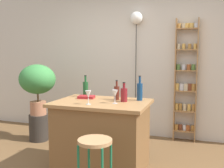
{
  "coord_description": "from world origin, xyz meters",
  "views": [
    {
      "loc": [
        1.18,
        -2.74,
        1.48
      ],
      "look_at": [
        0.05,
        0.55,
        1.08
      ],
      "focal_mm": 42.61,
      "sensor_mm": 36.0,
      "label": 1
    }
  ],
  "objects_px": {
    "spice_shelf": "(186,81)",
    "bottle_spirits_clear": "(140,91)",
    "bar_stool": "(95,156)",
    "wine_glass_center": "(115,94)",
    "wine_glass_left": "(88,94)",
    "cookbook": "(86,97)",
    "bottle_olive_oil": "(86,89)",
    "potted_plant": "(37,82)",
    "pendant_globe_light": "(136,20)",
    "plant_stool": "(39,127)",
    "bottle_wine_red": "(124,94)",
    "bottle_soda_blue": "(117,92)"
  },
  "relations": [
    {
      "from": "bottle_soda_blue",
      "to": "spice_shelf",
      "type": "bearing_deg",
      "value": 60.0
    },
    {
      "from": "wine_glass_left",
      "to": "wine_glass_center",
      "type": "xyz_separation_m",
      "value": [
        0.28,
        0.15,
        0.0
      ]
    },
    {
      "from": "potted_plant",
      "to": "cookbook",
      "type": "bearing_deg",
      "value": -26.6
    },
    {
      "from": "bar_stool",
      "to": "bottle_spirits_clear",
      "type": "height_order",
      "value": "bottle_spirits_clear"
    },
    {
      "from": "spice_shelf",
      "to": "plant_stool",
      "type": "height_order",
      "value": "spice_shelf"
    },
    {
      "from": "bottle_olive_oil",
      "to": "pendant_globe_light",
      "type": "bearing_deg",
      "value": 72.75
    },
    {
      "from": "wine_glass_center",
      "to": "wine_glass_left",
      "type": "bearing_deg",
      "value": -151.0
    },
    {
      "from": "bottle_wine_red",
      "to": "wine_glass_center",
      "type": "relative_size",
      "value": 1.48
    },
    {
      "from": "potted_plant",
      "to": "bottle_wine_red",
      "type": "height_order",
      "value": "potted_plant"
    },
    {
      "from": "wine_glass_left",
      "to": "cookbook",
      "type": "xyz_separation_m",
      "value": [
        -0.2,
        0.38,
        -0.1
      ]
    },
    {
      "from": "bottle_spirits_clear",
      "to": "cookbook",
      "type": "height_order",
      "value": "bottle_spirits_clear"
    },
    {
      "from": "bottle_spirits_clear",
      "to": "bottle_soda_blue",
      "type": "relative_size",
      "value": 1.24
    },
    {
      "from": "spice_shelf",
      "to": "pendant_globe_light",
      "type": "xyz_separation_m",
      "value": [
        -0.86,
        0.02,
        1.04
      ]
    },
    {
      "from": "potted_plant",
      "to": "wine_glass_left",
      "type": "height_order",
      "value": "potted_plant"
    },
    {
      "from": "spice_shelf",
      "to": "potted_plant",
      "type": "xyz_separation_m",
      "value": [
        -2.35,
        -0.79,
        -0.01
      ]
    },
    {
      "from": "potted_plant",
      "to": "bottle_spirits_clear",
      "type": "xyz_separation_m",
      "value": [
        1.87,
        -0.51,
        -0.0
      ]
    },
    {
      "from": "bar_stool",
      "to": "bottle_soda_blue",
      "type": "distance_m",
      "value": 1.05
    },
    {
      "from": "bar_stool",
      "to": "wine_glass_left",
      "type": "height_order",
      "value": "wine_glass_left"
    },
    {
      "from": "bottle_spirits_clear",
      "to": "pendant_globe_light",
      "type": "distance_m",
      "value": 1.73
    },
    {
      "from": "wine_glass_left",
      "to": "cookbook",
      "type": "bearing_deg",
      "value": 117.67
    },
    {
      "from": "spice_shelf",
      "to": "bottle_spirits_clear",
      "type": "distance_m",
      "value": 1.38
    },
    {
      "from": "bottle_olive_oil",
      "to": "spice_shelf",
      "type": "bearing_deg",
      "value": 44.87
    },
    {
      "from": "plant_stool",
      "to": "spice_shelf",
      "type": "bearing_deg",
      "value": 18.45
    },
    {
      "from": "wine_glass_left",
      "to": "plant_stool",
      "type": "bearing_deg",
      "value": 144.76
    },
    {
      "from": "bar_stool",
      "to": "bottle_spirits_clear",
      "type": "relative_size",
      "value": 2.07
    },
    {
      "from": "bar_stool",
      "to": "wine_glass_left",
      "type": "relative_size",
      "value": 3.99
    },
    {
      "from": "wine_glass_center",
      "to": "potted_plant",
      "type": "bearing_deg",
      "value": 153.79
    },
    {
      "from": "potted_plant",
      "to": "bottle_soda_blue",
      "type": "distance_m",
      "value": 1.68
    },
    {
      "from": "potted_plant",
      "to": "pendant_globe_light",
      "type": "height_order",
      "value": "pendant_globe_light"
    },
    {
      "from": "bottle_wine_red",
      "to": "spice_shelf",
      "type": "bearing_deg",
      "value": 65.76
    },
    {
      "from": "spice_shelf",
      "to": "plant_stool",
      "type": "distance_m",
      "value": 2.61
    },
    {
      "from": "plant_stool",
      "to": "pendant_globe_light",
      "type": "distance_m",
      "value": 2.5
    },
    {
      "from": "wine_glass_center",
      "to": "pendant_globe_light",
      "type": "height_order",
      "value": "pendant_globe_light"
    },
    {
      "from": "plant_stool",
      "to": "bottle_wine_red",
      "type": "relative_size",
      "value": 1.83
    },
    {
      "from": "bar_stool",
      "to": "wine_glass_center",
      "type": "height_order",
      "value": "wine_glass_center"
    },
    {
      "from": "cookbook",
      "to": "bottle_olive_oil",
      "type": "bearing_deg",
      "value": 108.95
    },
    {
      "from": "bottle_soda_blue",
      "to": "bar_stool",
      "type": "bearing_deg",
      "value": -85.11
    },
    {
      "from": "wine_glass_left",
      "to": "cookbook",
      "type": "height_order",
      "value": "wine_glass_left"
    },
    {
      "from": "potted_plant",
      "to": "wine_glass_center",
      "type": "xyz_separation_m",
      "value": [
        1.64,
        -0.81,
        -0.01
      ]
    },
    {
      "from": "bar_stool",
      "to": "bottle_olive_oil",
      "type": "height_order",
      "value": "bottle_olive_oil"
    },
    {
      "from": "bottle_wine_red",
      "to": "wine_glass_left",
      "type": "bearing_deg",
      "value": -138.25
    },
    {
      "from": "bottle_spirits_clear",
      "to": "bottle_soda_blue",
      "type": "xyz_separation_m",
      "value": [
        -0.29,
        -0.05,
        -0.02
      ]
    },
    {
      "from": "bar_stool",
      "to": "bottle_olive_oil",
      "type": "distance_m",
      "value": 1.27
    },
    {
      "from": "bar_stool",
      "to": "bottle_wine_red",
      "type": "height_order",
      "value": "bottle_wine_red"
    },
    {
      "from": "bottle_wine_red",
      "to": "wine_glass_left",
      "type": "height_order",
      "value": "bottle_wine_red"
    },
    {
      "from": "bar_stool",
      "to": "bottle_soda_blue",
      "type": "height_order",
      "value": "bottle_soda_blue"
    },
    {
      "from": "bar_stool",
      "to": "potted_plant",
      "type": "distance_m",
      "value": 2.28
    },
    {
      "from": "bottle_olive_oil",
      "to": "pendant_globe_light",
      "type": "relative_size",
      "value": 0.14
    },
    {
      "from": "spice_shelf",
      "to": "cookbook",
      "type": "distance_m",
      "value": 1.82
    },
    {
      "from": "potted_plant",
      "to": "bottle_soda_blue",
      "type": "xyz_separation_m",
      "value": [
        1.58,
        -0.56,
        -0.03
      ]
    }
  ]
}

